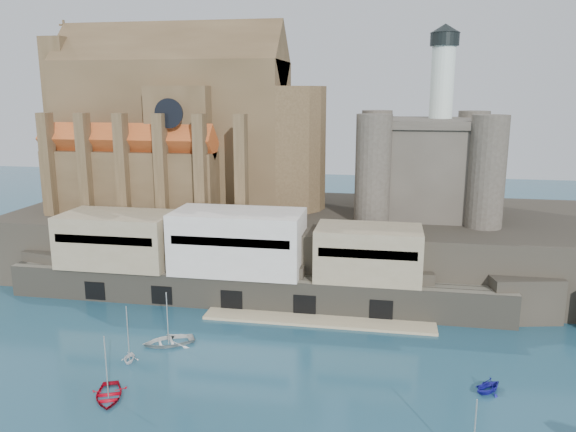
# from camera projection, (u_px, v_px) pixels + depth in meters

# --- Properties ---
(ground) EXTENTS (300.00, 300.00, 0.00)m
(ground) POSITION_uv_depth(u_px,v_px,m) (276.00, 391.00, 55.78)
(ground) COLOR navy
(ground) RESTS_ON ground
(promontory) EXTENTS (100.00, 36.00, 10.00)m
(promontory) POSITION_uv_depth(u_px,v_px,m) (321.00, 242.00, 92.57)
(promontory) COLOR black
(promontory) RESTS_ON ground
(quay) EXTENTS (70.00, 12.00, 13.05)m
(quay) POSITION_uv_depth(u_px,v_px,m) (237.00, 260.00, 78.38)
(quay) COLOR #605B4D
(quay) RESTS_ON ground
(church) EXTENTS (47.00, 25.93, 30.51)m
(church) POSITION_uv_depth(u_px,v_px,m) (185.00, 134.00, 95.34)
(church) COLOR brown
(church) RESTS_ON promontory
(castle_keep) EXTENTS (21.20, 21.20, 29.30)m
(castle_keep) POSITION_uv_depth(u_px,v_px,m) (426.00, 162.00, 88.50)
(castle_keep) COLOR #453F36
(castle_keep) RESTS_ON promontory
(boat_0) EXTENTS (3.85, 2.44, 5.22)m
(boat_0) POSITION_uv_depth(u_px,v_px,m) (109.00, 397.00, 54.68)
(boat_0) COLOR #AA0313
(boat_0) RESTS_ON ground
(boat_4) EXTENTS (2.63, 1.96, 2.73)m
(boat_4) POSITION_uv_depth(u_px,v_px,m) (130.00, 361.00, 62.15)
(boat_4) COLOR white
(boat_4) RESTS_ON ground
(boat_6) EXTENTS (3.22, 4.35, 6.02)m
(boat_6) POSITION_uv_depth(u_px,v_px,m) (169.00, 343.00, 66.37)
(boat_6) COLOR silver
(boat_6) RESTS_ON ground
(boat_7) EXTENTS (3.37, 3.38, 3.43)m
(boat_7) POSITION_uv_depth(u_px,v_px,m) (488.00, 391.00, 55.79)
(boat_7) COLOR #1D1C9F
(boat_7) RESTS_ON ground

